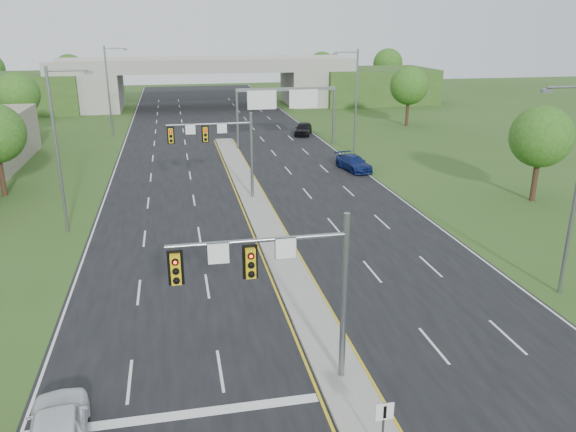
# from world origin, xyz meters

# --- Properties ---
(ground) EXTENTS (240.00, 240.00, 0.00)m
(ground) POSITION_xyz_m (0.00, 0.00, 0.00)
(ground) COLOR #304E1B
(ground) RESTS_ON ground
(road) EXTENTS (24.00, 160.00, 0.02)m
(road) POSITION_xyz_m (0.00, 35.00, 0.01)
(road) COLOR black
(road) RESTS_ON ground
(median) EXTENTS (2.00, 54.00, 0.16)m
(median) POSITION_xyz_m (0.00, 23.00, 0.10)
(median) COLOR gray
(median) RESTS_ON road
(lane_markings) EXTENTS (23.72, 160.00, 0.01)m
(lane_markings) POSITION_xyz_m (-0.60, 28.91, 0.02)
(lane_markings) COLOR gold
(lane_markings) RESTS_ON road
(signal_mast_near) EXTENTS (6.62, 0.60, 7.00)m
(signal_mast_near) POSITION_xyz_m (-2.26, -0.07, 4.73)
(signal_mast_near) COLOR slate
(signal_mast_near) RESTS_ON ground
(signal_mast_far) EXTENTS (6.62, 0.60, 7.00)m
(signal_mast_far) POSITION_xyz_m (-2.26, 24.93, 4.73)
(signal_mast_far) COLOR slate
(signal_mast_far) RESTS_ON ground
(keep_right_sign) EXTENTS (0.60, 0.13, 2.20)m
(keep_right_sign) POSITION_xyz_m (0.00, -4.53, 1.52)
(keep_right_sign) COLOR slate
(keep_right_sign) RESTS_ON ground
(sign_gantry) EXTENTS (11.58, 0.44, 6.67)m
(sign_gantry) POSITION_xyz_m (6.68, 44.92, 5.24)
(sign_gantry) COLOR slate
(sign_gantry) RESTS_ON ground
(overpass) EXTENTS (80.00, 14.00, 8.10)m
(overpass) POSITION_xyz_m (0.00, 80.00, 3.55)
(overpass) COLOR gray
(overpass) RESTS_ON ground
(lightpole_l_mid) EXTENTS (2.85, 0.25, 11.00)m
(lightpole_l_mid) POSITION_xyz_m (-13.30, 20.00, 6.10)
(lightpole_l_mid) COLOR slate
(lightpole_l_mid) RESTS_ON ground
(lightpole_l_far) EXTENTS (2.85, 0.25, 11.00)m
(lightpole_l_far) POSITION_xyz_m (-13.30, 55.00, 6.10)
(lightpole_l_far) COLOR slate
(lightpole_l_far) RESTS_ON ground
(lightpole_r_near) EXTENTS (2.85, 0.25, 11.00)m
(lightpole_r_near) POSITION_xyz_m (13.30, 5.00, 6.10)
(lightpole_r_near) COLOR slate
(lightpole_r_near) RESTS_ON ground
(lightpole_r_far) EXTENTS (2.85, 0.25, 11.00)m
(lightpole_r_far) POSITION_xyz_m (13.30, 40.00, 6.10)
(lightpole_r_far) COLOR slate
(lightpole_r_far) RESTS_ON ground
(tree_l_mid) EXTENTS (5.20, 5.20, 8.12)m
(tree_l_mid) POSITION_xyz_m (-24.00, 55.00, 5.51)
(tree_l_mid) COLOR #382316
(tree_l_mid) RESTS_ON ground
(tree_r_near) EXTENTS (4.80, 4.80, 7.60)m
(tree_r_near) POSITION_xyz_m (22.00, 20.00, 5.18)
(tree_r_near) COLOR #382316
(tree_r_near) RESTS_ON ground
(tree_r_mid) EXTENTS (5.20, 5.20, 8.12)m
(tree_r_mid) POSITION_xyz_m (26.00, 55.00, 5.51)
(tree_r_mid) COLOR #382316
(tree_r_mid) RESTS_ON ground
(tree_back_b) EXTENTS (5.60, 5.60, 8.32)m
(tree_back_b) POSITION_xyz_m (-24.00, 94.00, 5.51)
(tree_back_b) COLOR #382316
(tree_back_b) RESTS_ON ground
(tree_back_c) EXTENTS (5.60, 5.60, 8.32)m
(tree_back_c) POSITION_xyz_m (24.00, 94.00, 5.51)
(tree_back_c) COLOR #382316
(tree_back_c) RESTS_ON ground
(tree_back_d) EXTENTS (6.00, 6.00, 8.85)m
(tree_back_d) POSITION_xyz_m (38.00, 94.00, 5.84)
(tree_back_d) COLOR #382316
(tree_back_d) RESTS_ON ground
(car_white) EXTENTS (2.48, 5.01, 1.64)m
(car_white) POSITION_xyz_m (-10.32, -2.00, 0.84)
(car_white) COLOR silver
(car_white) RESTS_ON road
(car_far_b) EXTENTS (2.90, 5.23, 1.43)m
(car_far_b) POSITION_xyz_m (10.95, 32.35, 0.74)
(car_far_b) COLOR #0D1B53
(car_far_b) RESTS_ON road
(car_far_c) EXTENTS (3.38, 5.04, 1.59)m
(car_far_c) POSITION_xyz_m (10.34, 51.29, 0.82)
(car_far_c) COLOR black
(car_far_c) RESTS_ON road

